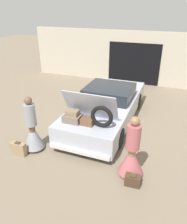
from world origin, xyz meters
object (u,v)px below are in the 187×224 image
object	(u,v)px
person_left	(32,131)
person_right	(132,155)
car	(107,106)
suitcase_beside_left_person	(19,149)
suitcase_beside_right_person	(133,180)

from	to	relation	value
person_left	person_right	distance (m)	3.01
car	person_left	bearing A→B (deg)	-120.63
car	person_left	xyz separation A→B (m)	(-1.51, -2.54, 0.02)
person_left	suitcase_beside_left_person	distance (m)	0.64
car	person_left	world-z (taller)	car
car	person_left	size ratio (longest dim) A/B	2.93
person_left	person_right	size ratio (longest dim) A/B	1.02
car	person_right	world-z (taller)	car
person_right	suitcase_beside_left_person	size ratio (longest dim) A/B	3.75
suitcase_beside_left_person	suitcase_beside_right_person	bearing A→B (deg)	0.06
suitcase_beside_left_person	suitcase_beside_right_person	size ratio (longest dim) A/B	1.16
person_left	suitcase_beside_right_person	bearing A→B (deg)	94.94
car	suitcase_beside_right_person	size ratio (longest dim) A/B	12.98
person_left	suitcase_beside_right_person	distance (m)	3.21
car	suitcase_beside_left_person	world-z (taller)	car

